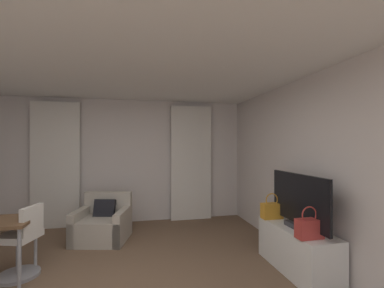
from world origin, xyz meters
The scene contains 11 objects.
wall_window centered at (0.00, 3.03, 1.30)m, with size 5.12×0.06×2.60m.
wall_right centered at (2.53, 0.00, 1.30)m, with size 0.06×6.12×2.60m.
ceiling centered at (0.00, 0.00, 2.63)m, with size 5.12×6.12×0.06m, color white.
curtain_left_panel centered at (-1.38, 2.90, 1.25)m, with size 0.90×0.06×2.50m.
curtain_right_panel centered at (1.38, 2.90, 1.25)m, with size 0.90×0.06×2.50m.
armchair centered at (-0.38, 2.03, 0.27)m, with size 1.00×0.95×0.78m.
desk_chair centered at (-1.21, 0.94, 0.39)m, with size 0.50×0.50×0.88m.
tv_console centered at (2.23, 0.34, 0.28)m, with size 0.47×1.19×0.57m.
tv_flatscreen centered at (2.23, 0.30, 0.90)m, with size 0.20×1.12×0.70m.
handbag_primary centered at (2.12, 0.77, 0.69)m, with size 0.30×0.14×0.37m.
handbag_secondary centered at (2.12, -0.05, 0.69)m, with size 0.30×0.14×0.37m.
Camera 1 is at (0.17, -2.63, 1.64)m, focal length 23.95 mm.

